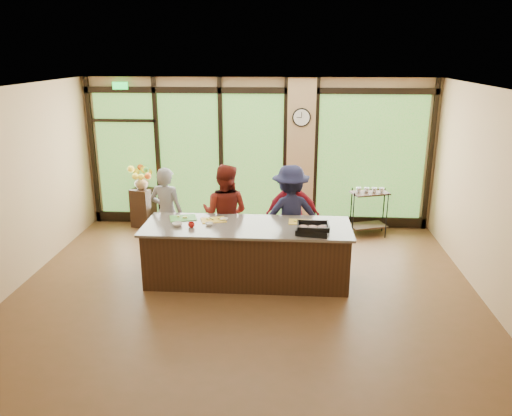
# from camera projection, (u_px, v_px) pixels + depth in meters

# --- Properties ---
(floor) EXTENTS (7.00, 7.00, 0.00)m
(floor) POSITION_uv_depth(u_px,v_px,m) (246.00, 288.00, 7.66)
(floor) COLOR brown
(floor) RESTS_ON ground
(ceiling) EXTENTS (7.00, 7.00, 0.00)m
(ceiling) POSITION_uv_depth(u_px,v_px,m) (244.00, 88.00, 6.75)
(ceiling) COLOR silver
(ceiling) RESTS_ON back_wall
(back_wall) EXTENTS (7.00, 0.00, 7.00)m
(back_wall) POSITION_uv_depth(u_px,v_px,m) (258.00, 154.00, 10.06)
(back_wall) COLOR tan
(back_wall) RESTS_ON floor
(left_wall) EXTENTS (0.00, 6.00, 6.00)m
(left_wall) POSITION_uv_depth(u_px,v_px,m) (11.00, 190.00, 7.43)
(left_wall) COLOR tan
(left_wall) RESTS_ON floor
(right_wall) EXTENTS (0.00, 6.00, 6.00)m
(right_wall) POSITION_uv_depth(u_px,v_px,m) (494.00, 199.00, 6.98)
(right_wall) COLOR tan
(right_wall) RESTS_ON floor
(window_wall) EXTENTS (6.90, 0.12, 3.00)m
(window_wall) POSITION_uv_depth(u_px,v_px,m) (266.00, 159.00, 10.04)
(window_wall) COLOR tan
(window_wall) RESTS_ON floor
(island_base) EXTENTS (3.10, 1.00, 0.88)m
(island_base) POSITION_uv_depth(u_px,v_px,m) (247.00, 254.00, 7.81)
(island_base) COLOR black
(island_base) RESTS_ON floor
(countertop) EXTENTS (3.20, 1.10, 0.04)m
(countertop) POSITION_uv_depth(u_px,v_px,m) (247.00, 227.00, 7.67)
(countertop) COLOR #6D645A
(countertop) RESTS_ON island_base
(wall_clock) EXTENTS (0.36, 0.04, 0.36)m
(wall_clock) POSITION_uv_depth(u_px,v_px,m) (302.00, 117.00, 9.65)
(wall_clock) COLOR black
(wall_clock) RESTS_ON window_wall
(cook_left) EXTENTS (0.66, 0.50, 1.63)m
(cook_left) POSITION_uv_depth(u_px,v_px,m) (167.00, 213.00, 8.56)
(cook_left) COLOR gray
(cook_left) RESTS_ON floor
(cook_midleft) EXTENTS (0.94, 0.80, 1.70)m
(cook_midleft) POSITION_uv_depth(u_px,v_px,m) (225.00, 213.00, 8.45)
(cook_midleft) COLOR maroon
(cook_midleft) RESTS_ON floor
(cook_midright) EXTENTS (0.96, 0.45, 1.59)m
(cook_midright) POSITION_uv_depth(u_px,v_px,m) (293.00, 217.00, 8.47)
(cook_midright) COLOR maroon
(cook_midright) RESTS_ON floor
(cook_right) EXTENTS (1.22, 0.87, 1.70)m
(cook_right) POSITION_uv_depth(u_px,v_px,m) (290.00, 215.00, 8.38)
(cook_right) COLOR #181935
(cook_right) RESTS_ON floor
(roasting_pan) EXTENTS (0.52, 0.44, 0.08)m
(roasting_pan) POSITION_uv_depth(u_px,v_px,m) (313.00, 231.00, 7.31)
(roasting_pan) COLOR black
(roasting_pan) RESTS_ON countertop
(mixing_bowl) EXTENTS (0.42, 0.42, 0.08)m
(mixing_bowl) POSITION_uv_depth(u_px,v_px,m) (316.00, 231.00, 7.32)
(mixing_bowl) COLOR silver
(mixing_bowl) RESTS_ON countertop
(cutting_board_left) EXTENTS (0.49, 0.42, 0.01)m
(cutting_board_left) POSITION_uv_depth(u_px,v_px,m) (183.00, 218.00, 7.98)
(cutting_board_left) COLOR #439235
(cutting_board_left) RESTS_ON countertop
(cutting_board_center) EXTENTS (0.45, 0.38, 0.01)m
(cutting_board_center) POSITION_uv_depth(u_px,v_px,m) (213.00, 220.00, 7.89)
(cutting_board_center) COLOR gold
(cutting_board_center) RESTS_ON countertop
(cutting_board_right) EXTENTS (0.36, 0.28, 0.01)m
(cutting_board_right) POSITION_uv_depth(u_px,v_px,m) (300.00, 222.00, 7.80)
(cutting_board_right) COLOR gold
(cutting_board_right) RESTS_ON countertop
(prep_bowl_near) EXTENTS (0.20, 0.20, 0.05)m
(prep_bowl_near) POSITION_uv_depth(u_px,v_px,m) (177.00, 224.00, 7.63)
(prep_bowl_near) COLOR white
(prep_bowl_near) RESTS_ON countertop
(prep_bowl_mid) EXTENTS (0.14, 0.14, 0.04)m
(prep_bowl_mid) POSITION_uv_depth(u_px,v_px,m) (209.00, 224.00, 7.67)
(prep_bowl_mid) COLOR white
(prep_bowl_mid) RESTS_ON countertop
(prep_bowl_far) EXTENTS (0.15, 0.15, 0.03)m
(prep_bowl_far) POSITION_uv_depth(u_px,v_px,m) (224.00, 219.00, 7.89)
(prep_bowl_far) COLOR white
(prep_bowl_far) RESTS_ON countertop
(red_ramekin) EXTENTS (0.11, 0.11, 0.08)m
(red_ramekin) POSITION_uv_depth(u_px,v_px,m) (191.00, 225.00, 7.56)
(red_ramekin) COLOR #B41712
(red_ramekin) RESTS_ON countertop
(flower_stand) EXTENTS (0.50, 0.50, 0.80)m
(flower_stand) POSITION_uv_depth(u_px,v_px,m) (143.00, 207.00, 10.28)
(flower_stand) COLOR black
(flower_stand) RESTS_ON floor
(flower_vase) EXTENTS (0.31, 0.31, 0.30)m
(flower_vase) POSITION_uv_depth(u_px,v_px,m) (142.00, 182.00, 10.12)
(flower_vase) COLOR #967851
(flower_vase) RESTS_ON flower_stand
(bar_cart) EXTENTS (0.79, 0.61, 0.96)m
(bar_cart) POSITION_uv_depth(u_px,v_px,m) (369.00, 206.00, 9.75)
(bar_cart) COLOR black
(bar_cart) RESTS_ON floor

